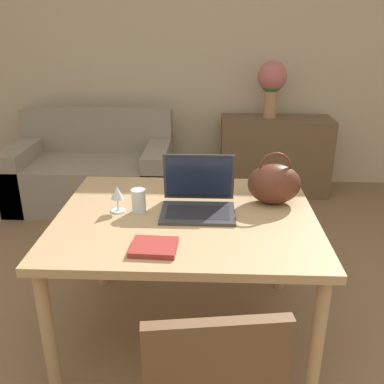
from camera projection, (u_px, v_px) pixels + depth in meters
The scene contains 10 objects.
wall_back at pixel (213, 47), 4.10m from camera, with size 10.00×0.06×2.70m.
dining_table at pixel (186, 229), 2.12m from camera, with size 1.26×1.03×0.72m.
couch at pixel (94, 172), 3.98m from camera, with size 1.42×0.84×0.82m.
sideboard at pixel (274, 156), 4.15m from camera, with size 1.04×0.40×0.74m.
laptop at pixel (198, 196), 2.13m from camera, with size 0.36×0.30×0.27m.
drinking_glass at pixel (139, 201), 2.10m from camera, with size 0.07×0.07×0.12m.
wine_glass at pixel (117, 194), 2.10m from camera, with size 0.07×0.07×0.13m.
handbag at pixel (274, 183), 2.19m from camera, with size 0.27×0.19×0.27m.
flower_vase at pixel (272, 81), 3.91m from camera, with size 0.27×0.27×0.51m.
book at pixel (154, 247), 1.77m from camera, with size 0.20×0.17×0.02m.
Camera 1 is at (-0.03, -1.21, 1.62)m, focal length 40.00 mm.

